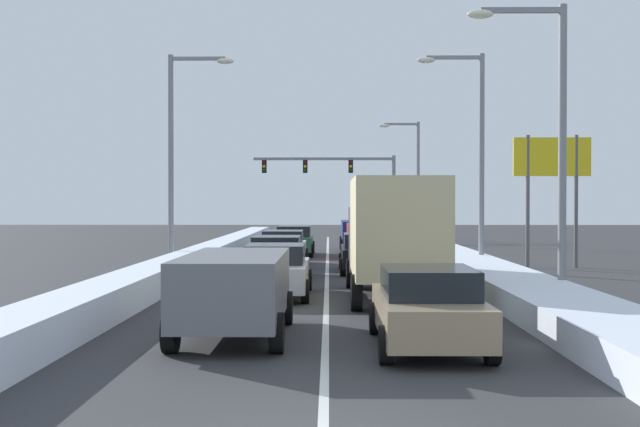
{
  "coord_description": "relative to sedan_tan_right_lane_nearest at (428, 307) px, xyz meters",
  "views": [
    {
      "loc": [
        0.07,
        -8.67,
        2.72
      ],
      "look_at": [
        -0.48,
        40.35,
        2.02
      ],
      "focal_mm": 44.74,
      "sensor_mm": 36.0,
      "label": 1
    }
  ],
  "objects": [
    {
      "name": "suv_gray_center_lane_nearest",
      "position": [
        -3.74,
        1.14,
        0.25
      ],
      "size": [
        2.16,
        4.9,
        1.67
      ],
      "color": "slate",
      "rests_on": "ground"
    },
    {
      "name": "ground_plane",
      "position": [
        -1.91,
        14.16,
        -0.76
      ],
      "size": [
        131.95,
        131.95,
        0.0
      ],
      "primitive_type": "plane",
      "color": "#333335"
    },
    {
      "name": "snow_bank_right_shoulder",
      "position": [
        3.39,
        19.24,
        -0.44
      ],
      "size": [
        2.17,
        55.83,
        0.64
      ],
      "primitive_type": "cube",
      "color": "silver",
      "rests_on": "ground"
    },
    {
      "name": "suv_navy_right_lane_fifth",
      "position": [
        -0.14,
        29.72,
        0.25
      ],
      "size": [
        2.16,
        4.9,
        1.67
      ],
      "color": "navy",
      "rests_on": "ground"
    },
    {
      "name": "snow_bank_left_shoulder",
      "position": [
        -7.21,
        19.24,
        -0.37
      ],
      "size": [
        1.36,
        55.83,
        0.78
      ],
      "primitive_type": "cube",
      "color": "silver",
      "rests_on": "ground"
    },
    {
      "name": "sedan_silver_center_lane_second",
      "position": [
        -3.37,
        8.03,
        0.0
      ],
      "size": [
        2.0,
        4.5,
        1.51
      ],
      "color": "#B7BABF",
      "rests_on": "ground"
    },
    {
      "name": "street_lamp_right_mid",
      "position": [
        3.84,
        16.7,
        4.34
      ],
      "size": [
        2.66,
        0.36,
        8.57
      ],
      "color": "gray",
      "rests_on": "ground"
    },
    {
      "name": "box_truck_right_lane_second",
      "position": [
        -0.02,
        7.47,
        1.14
      ],
      "size": [
        2.53,
        7.2,
        3.36
      ],
      "color": "#38383D",
      "rests_on": "ground"
    },
    {
      "name": "roadside_sign_right",
      "position": [
        7.41,
        18.29,
        3.25
      ],
      "size": [
        3.2,
        0.16,
        5.5
      ],
      "color": "#59595B",
      "rests_on": "ground"
    },
    {
      "name": "sedan_black_right_lane_third",
      "position": [
        -0.43,
        15.97,
        0.0
      ],
      "size": [
        2.0,
        4.5,
        1.51
      ],
      "color": "black",
      "rests_on": "ground"
    },
    {
      "name": "suv_red_right_lane_fourth",
      "position": [
        0.03,
        23.05,
        0.25
      ],
      "size": [
        2.16,
        4.9,
        1.67
      ],
      "color": "maroon",
      "rests_on": "ground"
    },
    {
      "name": "street_lamp_right_far",
      "position": [
        3.58,
        37.0,
        4.0
      ],
      "size": [
        2.66,
        0.36,
        7.94
      ],
      "color": "gray",
      "rests_on": "ground"
    },
    {
      "name": "lane_stripe_between_right_lane_and_center_lane",
      "position": [
        -1.91,
        19.24,
        -0.76
      ],
      "size": [
        0.14,
        55.83,
        0.01
      ],
      "primitive_type": "cube",
      "color": "silver",
      "rests_on": "ground"
    },
    {
      "name": "sedan_green_center_lane_fifth",
      "position": [
        -3.6,
        25.69,
        0.0
      ],
      "size": [
        2.0,
        4.5,
        1.51
      ],
      "color": "#1E5633",
      "rests_on": "ground"
    },
    {
      "name": "sedan_tan_right_lane_nearest",
      "position": [
        0.0,
        0.0,
        0.0
      ],
      "size": [
        2.0,
        4.5,
        1.51
      ],
      "color": "#937F60",
      "rests_on": "ground"
    },
    {
      "name": "street_lamp_left_mid",
      "position": [
        -7.84,
        17.06,
        4.36
      ],
      "size": [
        2.66,
        0.36,
        8.62
      ],
      "color": "gray",
      "rests_on": "ground"
    },
    {
      "name": "sedan_white_center_lane_fourth",
      "position": [
        -3.79,
        19.16,
        0.0
      ],
      "size": [
        2.0,
        4.5,
        1.51
      ],
      "color": "silver",
      "rests_on": "ground"
    },
    {
      "name": "sedan_maroon_center_lane_third",
      "position": [
        -3.7,
        13.56,
        0.0
      ],
      "size": [
        2.0,
        4.5,
        1.51
      ],
      "color": "maroon",
      "rests_on": "ground"
    },
    {
      "name": "traffic_light_gantry",
      "position": [
        -0.73,
        44.6,
        3.96
      ],
      "size": [
        10.6,
        0.47,
        6.2
      ],
      "color": "slate",
      "rests_on": "ground"
    },
    {
      "name": "street_lamp_right_near",
      "position": [
        4.03,
        6.55,
        4.03
      ],
      "size": [
        2.66,
        0.36,
        7.99
      ],
      "color": "gray",
      "rests_on": "ground"
    }
  ]
}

